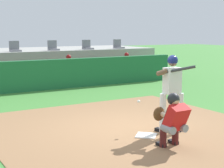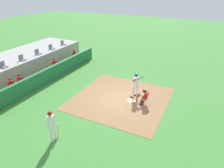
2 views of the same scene
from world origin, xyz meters
TOP-DOWN VIEW (x-y plane):
  - ground_plane at (0.00, 0.00)m, footprint 80.00×80.00m
  - dirt_infield at (0.00, 0.00)m, footprint 6.40×6.40m
  - home_plate at (0.00, -0.80)m, footprint 0.62×0.62m
  - batter_at_plate at (0.69, -0.82)m, footprint 0.70×0.75m
  - catcher_crouched at (-0.01, -1.68)m, footprint 0.48×1.63m
  - on_deck_batter at (-5.46, 1.39)m, footprint 0.58×0.23m
  - dugout_wall at (0.00, 6.50)m, footprint 13.00×0.30m
  - dugout_bench at (0.00, 7.50)m, footprint 11.80×0.44m
  - dugout_player_0 at (-2.91, 7.34)m, footprint 0.49×0.70m
  - dugout_player_1 at (-2.11, 7.34)m, footprint 0.49×0.70m
  - dugout_player_2 at (1.82, 7.34)m, footprint 0.49×0.70m
  - dugout_player_3 at (4.86, 7.34)m, footprint 0.49×0.70m
  - stands_platform at (0.00, 10.90)m, footprint 15.00×4.40m
  - stadium_seat_2 at (-1.86, 9.38)m, footprint 0.46×0.46m
  - stadium_seat_3 at (0.00, 9.38)m, footprint 0.46×0.46m
  - stadium_seat_4 at (1.86, 9.38)m, footprint 0.46×0.46m
  - stadium_seat_5 at (3.71, 9.38)m, footprint 0.46×0.46m
  - stadium_seat_6 at (5.57, 9.38)m, footprint 0.46×0.46m

SIDE VIEW (x-z plane):
  - ground_plane at x=0.00m, z-range 0.00..0.00m
  - dirt_infield at x=0.00m, z-range 0.00..0.01m
  - home_plate at x=0.00m, z-range 0.01..0.04m
  - dugout_bench at x=0.00m, z-range 0.00..0.45m
  - dugout_wall at x=0.00m, z-range 0.00..1.20m
  - catcher_crouched at x=-0.01m, z-range 0.05..1.17m
  - dugout_player_0 at x=-2.91m, z-range 0.02..1.32m
  - dugout_player_1 at x=-2.11m, z-range 0.02..1.32m
  - dugout_player_2 at x=1.82m, z-range 0.02..1.32m
  - dugout_player_3 at x=4.86m, z-range 0.02..1.32m
  - stands_platform at x=0.00m, z-range 0.00..1.40m
  - on_deck_batter at x=-5.46m, z-range 0.13..1.91m
  - batter_at_plate at x=0.69m, z-range 0.13..1.94m
  - stadium_seat_2 at x=-1.86m, z-range 1.29..1.77m
  - stadium_seat_3 at x=0.00m, z-range 1.29..1.77m
  - stadium_seat_4 at x=1.86m, z-range 1.29..1.77m
  - stadium_seat_5 at x=3.71m, z-range 1.29..1.77m
  - stadium_seat_6 at x=5.57m, z-range 1.29..1.77m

